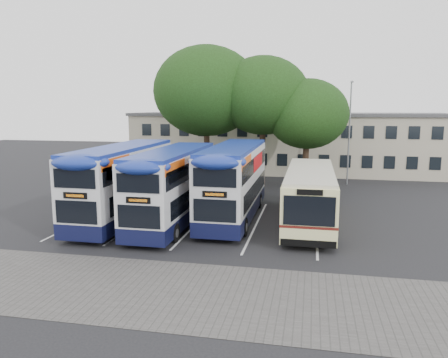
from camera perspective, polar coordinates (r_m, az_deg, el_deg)
ground at (r=21.22m, az=3.17°, el=-9.54°), size 120.00×120.00×0.00m
paving_strip at (r=17.08m, az=-6.23°, el=-14.43°), size 40.00×6.00×0.01m
bay_lines at (r=26.62m, az=-3.30°, el=-5.56°), size 14.12×11.00×0.01m
depot_building at (r=47.08m, az=7.98°, el=4.84°), size 32.40×8.40×6.20m
lamp_post at (r=39.99m, az=16.08°, el=6.52°), size 0.25×1.05×9.06m
tree_left at (r=38.45m, az=-2.31°, el=11.40°), size 9.15×9.15×12.09m
tree_mid at (r=37.32m, az=5.13°, el=10.78°), size 7.73×7.73×11.07m
tree_right at (r=36.86m, az=10.80°, el=8.33°), size 6.77×6.77×9.16m
bus_dd_left at (r=27.15m, az=-13.02°, el=-0.08°), size 2.65×10.94×4.56m
bus_dd_mid at (r=25.79m, az=-6.60°, el=-0.57°), size 2.57×10.60×4.42m
bus_dd_right at (r=26.77m, az=1.35°, el=0.02°), size 2.64×10.91×4.54m
bus_single at (r=26.32m, az=11.16°, el=-1.77°), size 2.79×10.96×3.27m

